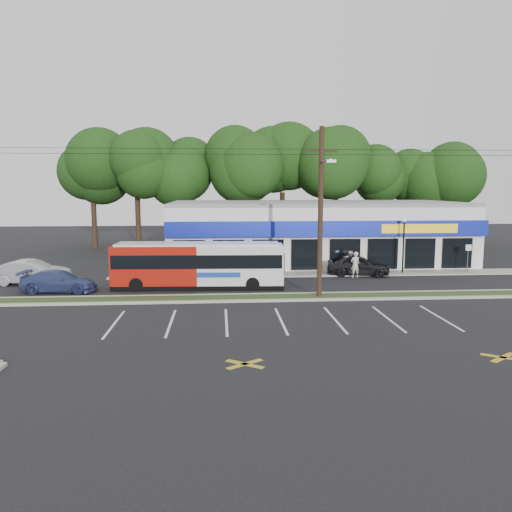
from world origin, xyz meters
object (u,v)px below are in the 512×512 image
object	(u,v)px
pedestrian_a	(355,265)
car_silver	(31,272)
sign_post	(468,253)
car_dark	(358,265)
pedestrian_b	(350,263)
utility_pole	(318,207)
lamp_post	(404,239)
car_blue	(59,281)
metrobus	(198,264)

from	to	relation	value
pedestrian_a	car_silver	bearing A→B (deg)	-10.02
sign_post	car_silver	world-z (taller)	sign_post
car_dark	pedestrian_b	world-z (taller)	pedestrian_b
utility_pole	lamp_post	bearing A→B (deg)	43.95
pedestrian_a	pedestrian_b	size ratio (longest dim) A/B	1.04
car_blue	lamp_post	bearing A→B (deg)	-73.34
utility_pole	car_silver	world-z (taller)	utility_pole
utility_pole	car_dark	xyz separation A→B (m)	(4.55, 7.31, -4.63)
metrobus	car_silver	distance (m)	11.58
pedestrian_a	sign_post	bearing A→B (deg)	174.55
sign_post	pedestrian_a	bearing A→B (deg)	-173.08
metrobus	sign_post	bearing A→B (deg)	13.95
car_blue	pedestrian_b	xyz separation A→B (m)	(19.81, 4.63, 0.23)
utility_pole	car_silver	distance (m)	19.86
lamp_post	car_dark	bearing A→B (deg)	-171.15
utility_pole	car_blue	xyz separation A→B (m)	(-15.83, 2.94, -4.73)
metrobus	car_silver	bearing A→B (deg)	172.37
utility_pole	car_silver	xyz separation A→B (m)	(-18.49, 5.62, -4.59)
sign_post	car_blue	bearing A→B (deg)	-170.78
sign_post	pedestrian_a	world-z (taller)	sign_post
lamp_post	car_silver	world-z (taller)	lamp_post
lamp_post	metrobus	xyz separation A→B (m)	(-15.29, -4.30, -1.10)
lamp_post	car_silver	bearing A→B (deg)	-175.17
pedestrian_a	metrobus	bearing A→B (deg)	2.48
sign_post	pedestrian_a	xyz separation A→B (m)	(-9.05, -1.10, -0.60)
car_dark	pedestrian_b	xyz separation A→B (m)	(-0.57, 0.26, 0.13)
car_silver	car_blue	xyz separation A→B (m)	(2.65, -2.68, -0.14)
utility_pole	metrobus	world-z (taller)	utility_pole
utility_pole	pedestrian_b	xyz separation A→B (m)	(3.98, 7.57, -4.50)
pedestrian_a	car_dark	bearing A→B (deg)	-132.36
car_blue	utility_pole	bearing A→B (deg)	-95.48
pedestrian_b	utility_pole	bearing A→B (deg)	56.70
sign_post	car_silver	bearing A→B (deg)	-176.34
car_silver	pedestrian_a	size ratio (longest dim) A/B	2.63
lamp_post	pedestrian_a	world-z (taller)	lamp_post
car_dark	car_blue	xyz separation A→B (m)	(-20.39, -4.37, -0.10)
car_dark	car_blue	bearing A→B (deg)	112.98
lamp_post	utility_pole	bearing A→B (deg)	-136.05
utility_pole	pedestrian_b	distance (m)	9.67
metrobus	car_dark	size ratio (longest dim) A/B	2.42
metrobus	pedestrian_b	world-z (taller)	metrobus
utility_pole	pedestrian_a	xyz separation A→B (m)	(4.12, 6.55, -4.46)
car_blue	pedestrian_a	bearing A→B (deg)	-74.70
car_dark	pedestrian_b	size ratio (longest dim) A/B	2.52
lamp_post	car_silver	size ratio (longest dim) A/B	0.85
pedestrian_a	car_blue	bearing A→B (deg)	-2.10
sign_post	utility_pole	bearing A→B (deg)	-149.85
car_silver	metrobus	bearing A→B (deg)	-95.79
car_silver	car_blue	world-z (taller)	car_silver
car_blue	pedestrian_b	distance (m)	20.35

